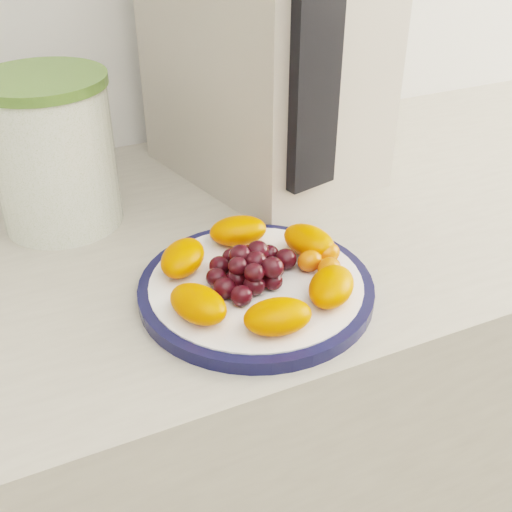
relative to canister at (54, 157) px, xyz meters
name	(u,v)px	position (x,y,z in m)	size (l,w,h in m)	color
counter	(236,454)	(0.19, -0.09, -0.54)	(3.50, 0.60, 0.90)	#AFA794
cabinet_face	(237,466)	(0.19, -0.09, -0.57)	(3.48, 0.58, 0.84)	olive
plate_rim	(256,289)	(0.16, -0.25, -0.08)	(0.25, 0.25, 0.01)	#101335
plate_face	(256,288)	(0.16, -0.25, -0.08)	(0.23, 0.23, 0.02)	white
canister	(54,157)	(0.00, 0.00, 0.00)	(0.15, 0.15, 0.18)	#4F6716
canister_lid	(40,81)	(0.00, 0.00, 0.10)	(0.15, 0.15, 0.01)	#4E712E
appliance_body	(264,40)	(0.30, 0.03, 0.10)	(0.22, 0.31, 0.38)	#AFA495
appliance_panel	(314,71)	(0.28, -0.14, 0.11)	(0.07, 0.02, 0.28)	black
fruit_plate	(258,269)	(0.16, -0.25, -0.06)	(0.22, 0.22, 0.04)	#E64C00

